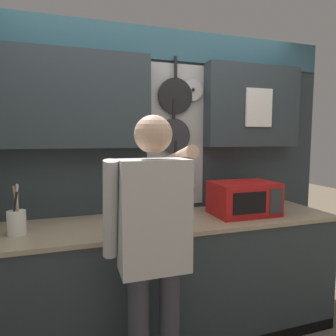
{
  "coord_description": "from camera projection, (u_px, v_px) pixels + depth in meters",
  "views": [
    {
      "loc": [
        -0.71,
        -2.1,
        1.55
      ],
      "look_at": [
        0.04,
        0.22,
        1.31
      ],
      "focal_mm": 32.0,
      "sensor_mm": 36.0,
      "label": 1
    }
  ],
  "objects": [
    {
      "name": "back_wall_unit",
      "position": [
        159.0,
        143.0,
        2.49
      ],
      "size": [
        3.17,
        0.22,
        2.44
      ],
      "color": "#2D383D",
      "rests_on": "ground_plane"
    },
    {
      "name": "utensil_crock",
      "position": [
        17.0,
        221.0,
        1.91
      ],
      "size": [
        0.11,
        0.11,
        0.33
      ],
      "color": "white",
      "rests_on": "base_cabinet_counter"
    },
    {
      "name": "ground_plane",
      "position": [
        172.0,
        335.0,
        2.36
      ],
      "size": [
        14.0,
        14.0,
        0.0
      ],
      "primitive_type": "plane",
      "color": "#756651"
    },
    {
      "name": "knife_block",
      "position": [
        146.0,
        211.0,
        2.17
      ],
      "size": [
        0.13,
        0.16,
        0.26
      ],
      "color": "brown",
      "rests_on": "base_cabinet_counter"
    },
    {
      "name": "microwave",
      "position": [
        244.0,
        198.0,
        2.41
      ],
      "size": [
        0.51,
        0.35,
        0.26
      ],
      "color": "red",
      "rests_on": "base_cabinet_counter"
    },
    {
      "name": "person",
      "position": [
        153.0,
        238.0,
        1.66
      ],
      "size": [
        0.54,
        0.65,
        1.68
      ],
      "color": "#383842",
      "rests_on": "ground_plane"
    },
    {
      "name": "base_cabinet_counter",
      "position": [
        172.0,
        279.0,
        2.31
      ],
      "size": [
        2.6,
        0.68,
        0.94
      ],
      "color": "#2D383D",
      "rests_on": "ground_plane"
    }
  ]
}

